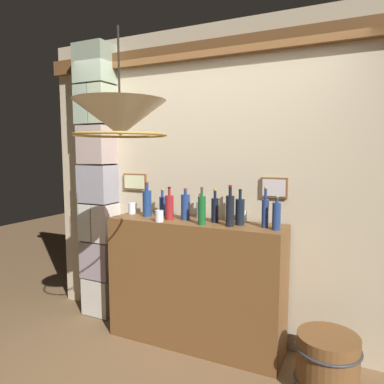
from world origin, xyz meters
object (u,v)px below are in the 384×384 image
at_px(pendant_lamp, 120,119).
at_px(wooden_barrel, 327,364).
at_px(liquor_bottle_sherry, 185,207).
at_px(liquor_bottle_mezcal, 230,207).
at_px(liquor_bottle_rum, 200,209).
at_px(liquor_bottle_gin, 276,216).
at_px(glass_tumbler_shot, 132,208).
at_px(liquor_bottle_brandy, 265,212).
at_px(liquor_bottle_rye, 169,207).
at_px(liquor_bottle_bourbon, 147,203).
at_px(liquor_bottle_amaro, 215,209).
at_px(liquor_bottle_tequila, 240,211).
at_px(liquor_bottle_vermouth, 202,210).
at_px(glass_tumbler_rocks, 243,216).
at_px(glass_tumbler_highball, 159,216).
at_px(liquor_bottle_scotch, 230,210).
at_px(liquor_bottle_vodka, 162,205).

relative_size(pendant_lamp, wooden_barrel, 1.41).
height_order(liquor_bottle_sherry, liquor_bottle_mezcal, liquor_bottle_mezcal).
xyz_separation_m(liquor_bottle_rum, wooden_barrel, (1.11, -0.34, -0.95)).
height_order(liquor_bottle_gin, glass_tumbler_shot, liquor_bottle_gin).
xyz_separation_m(liquor_bottle_brandy, liquor_bottle_rye, (-0.82, -0.03, -0.01)).
relative_size(liquor_bottle_gin, liquor_bottle_mezcal, 0.92).
height_order(liquor_bottle_rum, liquor_bottle_gin, liquor_bottle_gin).
relative_size(liquor_bottle_rum, wooden_barrel, 0.49).
xyz_separation_m(liquor_bottle_bourbon, liquor_bottle_amaro, (0.65, -0.00, -0.02)).
distance_m(glass_tumbler_shot, pendant_lamp, 1.39).
bearing_deg(liquor_bottle_tequila, liquor_bottle_vermouth, -156.22).
xyz_separation_m(liquor_bottle_vermouth, liquor_bottle_gin, (0.58, 0.06, -0.01)).
bearing_deg(liquor_bottle_rum, liquor_bottle_amaro, -31.97).
height_order(liquor_bottle_sherry, liquor_bottle_rum, liquor_bottle_sherry).
distance_m(glass_tumbler_rocks, glass_tumbler_highball, 0.70).
distance_m(liquor_bottle_sherry, liquor_bottle_mezcal, 0.38).
height_order(liquor_bottle_mezcal, wooden_barrel, liquor_bottle_mezcal).
xyz_separation_m(liquor_bottle_tequila, liquor_bottle_rye, (-0.62, -0.04, -0.00)).
relative_size(liquor_bottle_brandy, liquor_bottle_sherry, 1.15).
xyz_separation_m(liquor_bottle_rum, liquor_bottle_gin, (0.70, -0.19, 0.03)).
height_order(liquor_bottle_rum, liquor_bottle_bourbon, liquor_bottle_bourbon).
height_order(liquor_bottle_gin, glass_tumbler_rocks, liquor_bottle_gin).
bearing_deg(glass_tumbler_rocks, liquor_bottle_rum, -179.19).
bearing_deg(liquor_bottle_amaro, liquor_bottle_rum, 148.03).
bearing_deg(liquor_bottle_tequila, liquor_bottle_mezcal, 133.61).
bearing_deg(pendant_lamp, wooden_barrel, 33.05).
height_order(liquor_bottle_vermouth, pendant_lamp, pendant_lamp).
distance_m(glass_tumbler_highball, glass_tumbler_shot, 0.48).
relative_size(liquor_bottle_rum, liquor_bottle_bourbon, 0.70).
xyz_separation_m(liquor_bottle_scotch, wooden_barrel, (0.76, -0.12, -1.00)).
bearing_deg(liquor_bottle_amaro, liquor_bottle_sherry, -179.50).
relative_size(glass_tumbler_rocks, pendant_lamp, 0.16).
distance_m(liquor_bottle_rum, glass_tumbler_shot, 0.67).
relative_size(liquor_bottle_scotch, wooden_barrel, 0.73).
distance_m(glass_tumbler_highball, wooden_barrel, 1.63).
height_order(liquor_bottle_tequila, pendant_lamp, pendant_lamp).
xyz_separation_m(liquor_bottle_vodka, glass_tumbler_highball, (0.11, -0.25, -0.05)).
bearing_deg(liquor_bottle_vermouth, liquor_bottle_bourbon, 167.39).
xyz_separation_m(glass_tumbler_rocks, pendant_lamp, (-0.42, -1.08, 0.71)).
bearing_deg(liquor_bottle_rye, liquor_bottle_vermouth, -14.12).
bearing_deg(liquor_bottle_tequila, liquor_bottle_amaro, 177.16).
height_order(glass_tumbler_highball, wooden_barrel, glass_tumbler_highball).
bearing_deg(liquor_bottle_vodka, liquor_bottle_sherry, -15.93).
bearing_deg(liquor_bottle_mezcal, liquor_bottle_vermouth, -120.01).
relative_size(liquor_bottle_gin, pendant_lamp, 0.41).
relative_size(liquor_bottle_tequila, liquor_bottle_rum, 1.33).
relative_size(liquor_bottle_vodka, wooden_barrel, 0.56).
bearing_deg(pendant_lamp, liquor_bottle_vermouth, 79.21).
distance_m(liquor_bottle_vermouth, liquor_bottle_bourbon, 0.61).
bearing_deg(liquor_bottle_sherry, liquor_bottle_bourbon, 179.53).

